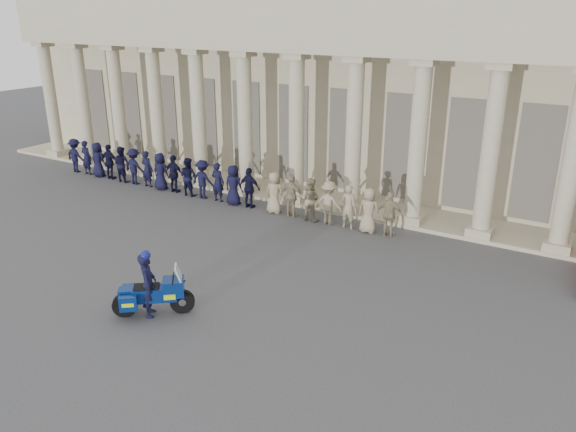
{
  "coord_description": "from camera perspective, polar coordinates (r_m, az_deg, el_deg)",
  "views": [
    {
      "loc": [
        10.24,
        -11.98,
        7.94
      ],
      "look_at": [
        1.46,
        2.71,
        1.6
      ],
      "focal_mm": 35.0,
      "sensor_mm": 36.0,
      "label": 1
    }
  ],
  "objects": [
    {
      "name": "ground",
      "position": [
        17.65,
        -8.66,
        -6.66
      ],
      "size": [
        90.0,
        90.0,
        0.0
      ],
      "primitive_type": "plane",
      "color": "#414143",
      "rests_on": "ground"
    },
    {
      "name": "motorcycle",
      "position": [
        15.88,
        -13.49,
        -7.73
      ],
      "size": [
        1.86,
        1.63,
        1.43
      ],
      "rotation": [
        0.0,
        0.0,
        0.68
      ],
      "color": "black",
      "rests_on": "ground"
    },
    {
      "name": "building",
      "position": [
        28.82,
        10.12,
        13.21
      ],
      "size": [
        40.0,
        12.5,
        9.0
      ],
      "color": "tan",
      "rests_on": "ground"
    },
    {
      "name": "rider",
      "position": [
        15.74,
        -14.03,
        -6.68
      ],
      "size": [
        0.76,
        0.8,
        1.93
      ],
      "rotation": [
        0.0,
        0.0,
        2.25
      ],
      "color": "black",
      "rests_on": "ground"
    },
    {
      "name": "officer_rank",
      "position": [
        25.08,
        -8.65,
        3.71
      ],
      "size": [
        18.14,
        0.66,
        1.74
      ],
      "color": "black",
      "rests_on": "ground"
    }
  ]
}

